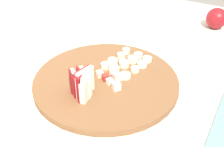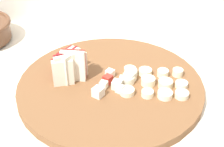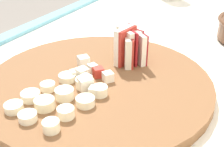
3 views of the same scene
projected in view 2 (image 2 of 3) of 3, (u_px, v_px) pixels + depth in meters
name	position (u px, v px, depth m)	size (l,w,h in m)	color
tile_backsplash	(86.00, 59.00, 1.03)	(2.40, 0.04, 1.45)	silver
cutting_board	(110.00, 85.00, 0.64)	(0.38, 0.38, 0.02)	brown
apple_wedge_fan	(69.00, 66.00, 0.62)	(0.07, 0.07, 0.07)	#B22D23
apple_dice_pile	(117.00, 81.00, 0.62)	(0.10, 0.09, 0.02)	white
banana_slice_rows	(154.00, 82.00, 0.62)	(0.14, 0.11, 0.02)	#F4EAC6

